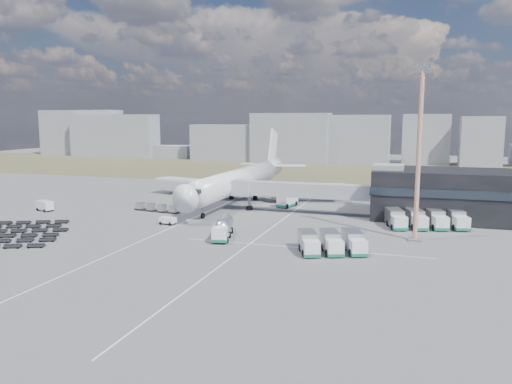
% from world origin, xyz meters
% --- Properties ---
extents(ground, '(420.00, 420.00, 0.00)m').
position_xyz_m(ground, '(0.00, 0.00, 0.00)').
color(ground, '#565659').
rests_on(ground, ground).
extents(grass_strip, '(420.00, 90.00, 0.01)m').
position_xyz_m(grass_strip, '(0.00, 110.00, 0.01)').
color(grass_strip, '#4E4B2F').
rests_on(grass_strip, ground).
extents(lane_markings, '(47.12, 110.00, 0.01)m').
position_xyz_m(lane_markings, '(9.77, 3.00, 0.01)').
color(lane_markings, silver).
rests_on(lane_markings, ground).
extents(terminal, '(30.40, 16.40, 11.00)m').
position_xyz_m(terminal, '(47.77, 23.96, 5.25)').
color(terminal, black).
rests_on(terminal, ground).
extents(jet_bridge, '(30.30, 3.80, 7.05)m').
position_xyz_m(jet_bridge, '(15.90, 20.42, 5.05)').
color(jet_bridge, '#939399').
rests_on(jet_bridge, ground).
extents(airliner, '(51.59, 64.53, 17.62)m').
position_xyz_m(airliner, '(0.00, 32.38, 5.29)').
color(airliner, white).
rests_on(airliner, ground).
extents(skyline, '(310.80, 25.43, 24.83)m').
position_xyz_m(skyline, '(-24.43, 148.47, 10.10)').
color(skyline, gray).
rests_on(skyline, ground).
extents(fuel_tanker, '(4.95, 10.45, 3.27)m').
position_xyz_m(fuel_tanker, '(10.20, -5.42, 1.64)').
color(fuel_tanker, white).
rests_on(fuel_tanker, ground).
extents(pushback_tug, '(3.27, 2.07, 1.41)m').
position_xyz_m(pushback_tug, '(-4.00, 1.32, 0.71)').
color(pushback_tug, white).
rests_on(pushback_tug, ground).
extents(utility_van, '(4.58, 3.18, 2.25)m').
position_xyz_m(utility_van, '(-36.76, 5.71, 1.12)').
color(utility_van, white).
rests_on(utility_van, ground).
extents(catering_truck, '(3.94, 6.77, 2.92)m').
position_xyz_m(catering_truck, '(13.14, 27.75, 1.49)').
color(catering_truck, white).
rests_on(catering_truck, ground).
extents(service_trucks_near, '(11.50, 10.18, 2.90)m').
position_xyz_m(service_trucks_near, '(29.56, -9.23, 1.58)').
color(service_trucks_near, white).
rests_on(service_trucks_near, ground).
extents(service_trucks_far, '(15.44, 11.22, 3.08)m').
position_xyz_m(service_trucks_far, '(43.55, 13.76, 1.67)').
color(service_trucks_far, white).
rests_on(service_trucks_far, ground).
extents(uld_row, '(11.48, 3.00, 1.58)m').
position_xyz_m(uld_row, '(-12.62, 12.43, 0.94)').
color(uld_row, black).
rests_on(uld_row, ground).
extents(floodlight_mast, '(2.75, 2.23, 28.94)m').
position_xyz_m(floodlight_mast, '(41.68, 2.66, 14.51)').
color(floodlight_mast, '#B8461D').
rests_on(floodlight_mast, ground).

